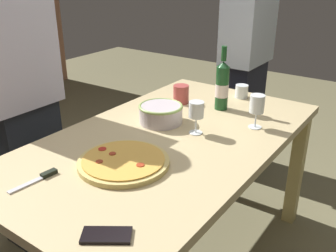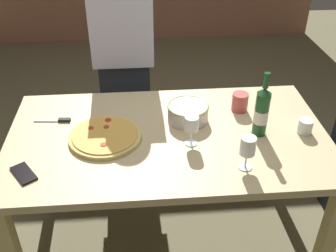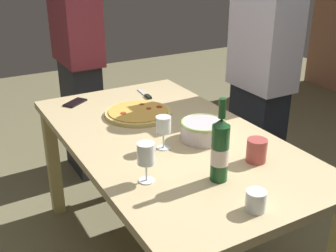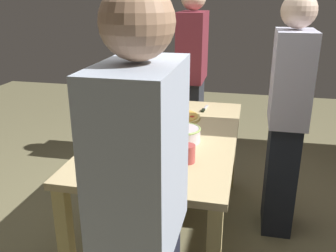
{
  "view_description": "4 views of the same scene",
  "coord_description": "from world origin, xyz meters",
  "views": [
    {
      "loc": [
        -1.26,
        -0.89,
        1.48
      ],
      "look_at": [
        0.0,
        0.0,
        0.8
      ],
      "focal_mm": 40.2,
      "sensor_mm": 36.0,
      "label": 1
    },
    {
      "loc": [
        -0.13,
        -1.64,
        1.92
      ],
      "look_at": [
        0.0,
        0.0,
        0.8
      ],
      "focal_mm": 43.12,
      "sensor_mm": 36.0,
      "label": 2
    },
    {
      "loc": [
        1.61,
        -0.91,
        1.61
      ],
      "look_at": [
        0.0,
        0.0,
        0.8
      ],
      "focal_mm": 45.07,
      "sensor_mm": 36.0,
      "label": 3
    },
    {
      "loc": [
        2.24,
        0.5,
        1.64
      ],
      "look_at": [
        0.0,
        0.0,
        0.8
      ],
      "focal_mm": 39.57,
      "sensor_mm": 36.0,
      "label": 4
    }
  ],
  "objects": [
    {
      "name": "pizza",
      "position": [
        -0.31,
        -0.01,
        0.76
      ],
      "size": [
        0.36,
        0.36,
        0.03
      ],
      "color": "#D3BB6A",
      "rests_on": "dining_table"
    },
    {
      "name": "serving_bowl",
      "position": [
        0.11,
        0.12,
        0.8
      ],
      "size": [
        0.22,
        0.22,
        0.09
      ],
      "color": "silver",
      "rests_on": "dining_table"
    },
    {
      "name": "wine_glass_by_bottle",
      "position": [
        0.1,
        -0.08,
        0.86
      ],
      "size": [
        0.07,
        0.07,
        0.15
      ],
      "color": "white",
      "rests_on": "dining_table"
    },
    {
      "name": "person_guest_left",
      "position": [
        1.2,
        0.18,
        0.84
      ],
      "size": [
        0.43,
        0.24,
        1.67
      ],
      "rotation": [
        0.0,
        0.0,
        -2.99
      ],
      "color": "#1C1F2D",
      "rests_on": "ground"
    },
    {
      "name": "cup_amber",
      "position": [
        0.68,
        -0.04,
        0.79
      ],
      "size": [
        0.07,
        0.07,
        0.08
      ],
      "primitive_type": "cylinder",
      "color": "white",
      "rests_on": "dining_table"
    },
    {
      "name": "dining_table",
      "position": [
        0.0,
        0.0,
        0.66
      ],
      "size": [
        1.6,
        0.9,
        0.75
      ],
      "color": "tan",
      "rests_on": "ground"
    },
    {
      "name": "person_guest_right",
      "position": [
        -0.22,
        0.77,
        0.84
      ],
      "size": [
        0.38,
        0.24,
        1.64
      ],
      "rotation": [
        0.0,
        0.0,
        -1.29
      ],
      "color": "black",
      "rests_on": "ground"
    },
    {
      "name": "pizza_knife",
      "position": [
        -0.57,
        0.17,
        0.76
      ],
      "size": [
        0.19,
        0.04,
        0.02
      ],
      "color": "silver",
      "rests_on": "dining_table"
    },
    {
      "name": "cell_phone",
      "position": [
        -0.65,
        -0.25,
        0.76
      ],
      "size": [
        0.14,
        0.16,
        0.01
      ],
      "primitive_type": "cube",
      "rotation": [
        0.0,
        0.0,
        0.61
      ],
      "color": "black",
      "rests_on": "dining_table"
    },
    {
      "name": "cup_ceramic",
      "position": [
        0.41,
        0.2,
        0.8
      ],
      "size": [
        0.09,
        0.09,
        0.1
      ],
      "primitive_type": "cylinder",
      "color": "#B04542",
      "rests_on": "dining_table"
    },
    {
      "name": "wine_glass_near_pizza",
      "position": [
        0.32,
        -0.28,
        0.87
      ],
      "size": [
        0.07,
        0.07,
        0.16
      ],
      "color": "white",
      "rests_on": "dining_table"
    },
    {
      "name": "wine_bottle",
      "position": [
        0.45,
        -0.03,
        0.88
      ],
      "size": [
        0.07,
        0.07,
        0.34
      ],
      "color": "#1A4A22",
      "rests_on": "dining_table"
    }
  ]
}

